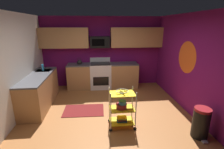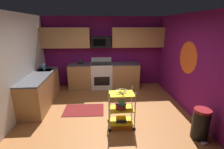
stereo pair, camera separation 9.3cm
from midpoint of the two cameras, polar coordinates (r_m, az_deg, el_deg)
name	(u,v)px [view 2 (the right image)]	position (r m, az deg, el deg)	size (l,w,h in m)	color
floor	(107,116)	(4.51, -1.19, -14.15)	(4.40, 4.80, 0.04)	#995B2D
wall_back	(104,52)	(6.37, -2.51, 7.74)	(4.52, 0.06, 2.60)	#6B1156
wall_left	(10,70)	(4.47, -31.17, 1.47)	(0.06, 4.80, 2.60)	silver
wall_right	(195,66)	(4.67, 27.19, 2.60)	(0.06, 4.80, 2.60)	#6B1156
wall_flower_decal	(188,58)	(4.91, 25.13, 5.27)	(0.86, 0.86, 0.00)	#E5591E
counter_run	(80,81)	(5.73, -10.48, -2.17)	(3.50, 2.60, 0.92)	#B27F4C
oven_range	(102,75)	(6.24, -3.14, -0.22)	(0.76, 0.65, 1.10)	white
upper_cabinets	(104,38)	(6.12, -2.31, 12.56)	(4.40, 0.33, 0.70)	#B27F4C
microwave	(101,42)	(6.10, -3.35, 11.12)	(0.70, 0.39, 0.40)	black
rolling_cart	(121,109)	(3.88, 3.93, -11.63)	(0.62, 0.40, 0.91)	silver
fruit_bowl	(122,91)	(3.69, 4.06, -5.84)	(0.27, 0.27, 0.07)	silver
mixing_bowl_large	(121,106)	(3.84, 3.74, -10.77)	(0.25, 0.25, 0.11)	maroon
mixing_bowl_small	(122,102)	(3.78, 4.05, -9.59)	(0.18, 0.18, 0.08)	#338CBF
book_stack	(121,119)	(4.01, 3.85, -15.04)	(0.24, 0.19, 0.11)	#1E4C8C
kettle	(81,62)	(6.14, -10.32, 4.25)	(0.21, 0.18, 0.26)	black
dish_soap_bottle	(44,67)	(5.61, -21.93, 2.38)	(0.06, 0.06, 0.20)	#2D8CBF
trash_can	(201,124)	(4.04, 28.82, -14.67)	(0.34, 0.42, 0.66)	black
floor_rug	(84,110)	(4.79, -9.08, -11.98)	(1.10, 0.70, 0.01)	maroon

